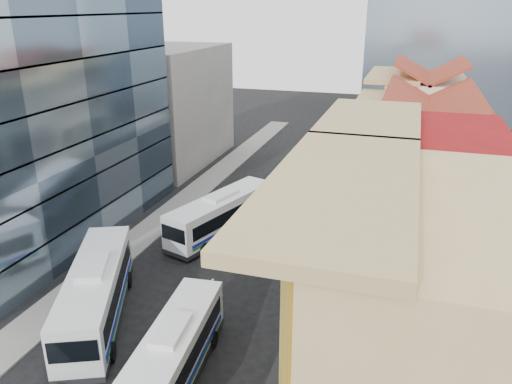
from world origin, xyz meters
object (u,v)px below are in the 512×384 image
(bus_left_near, at_px, (96,292))
(bus_left_far, at_px, (222,214))
(shophouse_tan, at_px, (425,338))
(office_tower, at_px, (16,56))
(bus_right, at_px, (173,355))

(bus_left_near, height_order, bus_left_far, bus_left_near)
(shophouse_tan, xyz_separation_m, office_tower, (-31.00, 14.00, 9.00))
(office_tower, bearing_deg, shophouse_tan, -24.30)
(bus_left_near, bearing_deg, office_tower, 116.97)
(bus_left_far, xyz_separation_m, bus_right, (4.16, -17.76, -0.18))
(bus_left_near, height_order, bus_right, bus_left_near)
(shophouse_tan, xyz_separation_m, bus_right, (-12.00, 0.72, -4.28))
(bus_left_near, distance_m, bus_right, 7.92)
(bus_left_far, height_order, bus_right, bus_left_far)
(bus_left_near, bearing_deg, bus_right, -51.47)
(office_tower, relative_size, bus_right, 2.80)
(bus_left_far, bearing_deg, bus_left_near, -83.93)
(shophouse_tan, bearing_deg, bus_left_far, 131.17)
(office_tower, xyz_separation_m, bus_left_near, (11.96, -9.64, -12.99))
(bus_left_near, distance_m, bus_left_far, 14.41)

